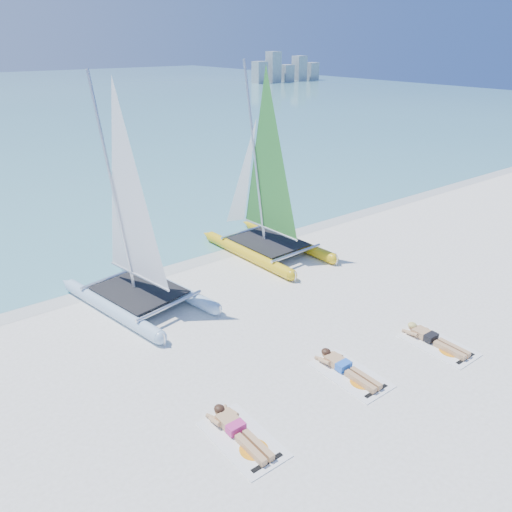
# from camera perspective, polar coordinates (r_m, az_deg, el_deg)

# --- Properties ---
(ground) EXTENTS (140.00, 140.00, 0.00)m
(ground) POSITION_cam_1_polar(r_m,az_deg,el_deg) (13.30, 2.02, -8.85)
(ground) COLOR white
(ground) RESTS_ON ground
(wet_sand_strip) EXTENTS (140.00, 1.40, 0.01)m
(wet_sand_strip) POSITION_cam_1_polar(r_m,az_deg,el_deg) (17.37, -9.60, -0.96)
(wet_sand_strip) COLOR silver
(wet_sand_strip) RESTS_ON ground
(distant_skyline) EXTENTS (14.00, 2.00, 5.00)m
(distant_skyline) POSITION_cam_1_polar(r_m,az_deg,el_deg) (93.39, 3.37, 20.46)
(distant_skyline) COLOR #A4ACB4
(distant_skyline) RESTS_ON ground
(catamaran_blue) EXTENTS (3.18, 5.21, 6.65)m
(catamaran_blue) POSITION_cam_1_polar(r_m,az_deg,el_deg) (14.39, -14.01, 1.91)
(catamaran_blue) COLOR #A8C3DD
(catamaran_blue) RESTS_ON ground
(catamaran_yellow) EXTENTS (2.58, 5.34, 6.74)m
(catamaran_yellow) POSITION_cam_1_polar(r_m,az_deg,el_deg) (17.77, 0.45, 7.26)
(catamaran_yellow) COLOR yellow
(catamaran_yellow) RESTS_ON ground
(towel_a) EXTENTS (1.00, 1.85, 0.02)m
(towel_a) POSITION_cam_1_polar(r_m,az_deg,el_deg) (10.31, -1.51, -20.19)
(towel_a) COLOR white
(towel_a) RESTS_ON ground
(sunbather_a) EXTENTS (0.37, 1.73, 0.26)m
(sunbather_a) POSITION_cam_1_polar(r_m,az_deg,el_deg) (10.34, -2.19, -19.16)
(sunbather_a) COLOR tan
(sunbather_a) RESTS_ON towel_a
(towel_b) EXTENTS (1.00, 1.85, 0.02)m
(towel_b) POSITION_cam_1_polar(r_m,az_deg,el_deg) (12.04, 10.75, -13.18)
(towel_b) COLOR white
(towel_b) RESTS_ON ground
(sunbather_b) EXTENTS (0.37, 1.73, 0.26)m
(sunbather_b) POSITION_cam_1_polar(r_m,az_deg,el_deg) (12.07, 10.11, -12.36)
(sunbather_b) COLOR tan
(sunbather_b) RESTS_ON towel_b
(towel_c) EXTENTS (1.00, 1.85, 0.02)m
(towel_c) POSITION_cam_1_polar(r_m,az_deg,el_deg) (13.63, 20.10, -9.54)
(towel_c) COLOR white
(towel_c) RESTS_ON ground
(sunbather_c) EXTENTS (0.37, 1.73, 0.26)m
(sunbather_c) POSITION_cam_1_polar(r_m,az_deg,el_deg) (13.66, 19.50, -8.84)
(sunbather_c) COLOR tan
(sunbather_c) RESTS_ON towel_c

